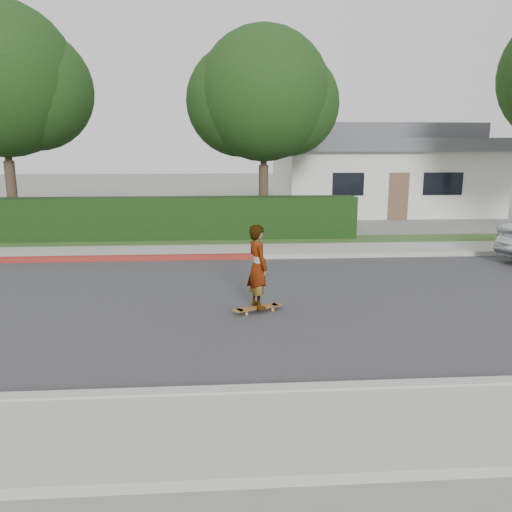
% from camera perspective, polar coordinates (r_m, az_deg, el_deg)
% --- Properties ---
extents(ground, '(120.00, 120.00, 0.00)m').
position_cam_1_polar(ground, '(10.27, -3.25, -5.27)').
color(ground, slate).
rests_on(ground, ground).
extents(road, '(60.00, 8.00, 0.01)m').
position_cam_1_polar(road, '(10.27, -3.25, -5.24)').
color(road, '#2D2D30').
rests_on(road, ground).
extents(curb_near, '(60.00, 0.20, 0.15)m').
position_cam_1_polar(curb_near, '(6.43, -2.70, -15.45)').
color(curb_near, '#9E9E99').
rests_on(curb_near, ground).
extents(sidewalk_near, '(60.00, 1.60, 0.12)m').
position_cam_1_polar(sidewalk_near, '(5.65, -2.46, -19.77)').
color(sidewalk_near, gray).
rests_on(sidewalk_near, ground).
extents(curb_far, '(60.00, 0.20, 0.15)m').
position_cam_1_polar(curb_far, '(14.22, -3.50, -0.10)').
color(curb_far, '#9E9E99').
rests_on(curb_far, ground).
extents(curb_red_section, '(12.00, 0.21, 0.15)m').
position_cam_1_polar(curb_red_section, '(15.04, -22.92, -0.36)').
color(curb_red_section, maroon).
rests_on(curb_red_section, ground).
extents(sidewalk_far, '(60.00, 1.60, 0.12)m').
position_cam_1_polar(sidewalk_far, '(15.11, -3.53, 0.55)').
color(sidewalk_far, gray).
rests_on(sidewalk_far, ground).
extents(planting_strip, '(60.00, 1.60, 0.10)m').
position_cam_1_polar(planting_strip, '(16.68, -3.59, 1.60)').
color(planting_strip, '#2D4C1E').
rests_on(planting_strip, ground).
extents(hedge, '(15.00, 1.00, 1.50)m').
position_cam_1_polar(hedge, '(17.40, -13.59, 4.05)').
color(hedge, black).
rests_on(hedge, ground).
extents(tree_left, '(5.99, 5.21, 8.00)m').
position_cam_1_polar(tree_left, '(20.05, -26.95, 17.08)').
color(tree_left, '#33261C').
rests_on(tree_left, ground).
extents(tree_center, '(5.66, 4.84, 7.44)m').
position_cam_1_polar(tree_center, '(19.16, 0.80, 17.52)').
color(tree_center, '#33261C').
rests_on(tree_center, ground).
extents(house, '(10.60, 8.60, 4.30)m').
position_cam_1_polar(house, '(27.07, 13.60, 9.61)').
color(house, beige).
rests_on(house, ground).
extents(skateboard, '(1.03, 0.58, 0.10)m').
position_cam_1_polar(skateboard, '(9.58, 0.21, -5.95)').
color(skateboard, '#B68432').
rests_on(skateboard, ground).
extents(skateboarder, '(0.55, 0.67, 1.59)m').
position_cam_1_polar(skateboarder, '(9.37, 0.22, -1.22)').
color(skateboarder, white).
rests_on(skateboarder, skateboard).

